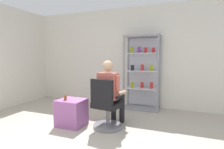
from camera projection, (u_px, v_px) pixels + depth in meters
back_wall at (130, 57)px, 4.95m from camera, size 6.00×0.10×2.70m
display_cabinet_main at (142, 72)px, 4.62m from camera, size 0.90×0.45×1.90m
office_chair at (106, 108)px, 3.33m from camera, size 0.60×0.56×0.96m
seated_shopkeeper at (111, 90)px, 3.44m from camera, size 0.53×0.60×1.29m
storage_crate at (72, 112)px, 3.52m from camera, size 0.52×0.46×0.52m
tea_glass at (65, 98)px, 3.45m from camera, size 0.06×0.06×0.10m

